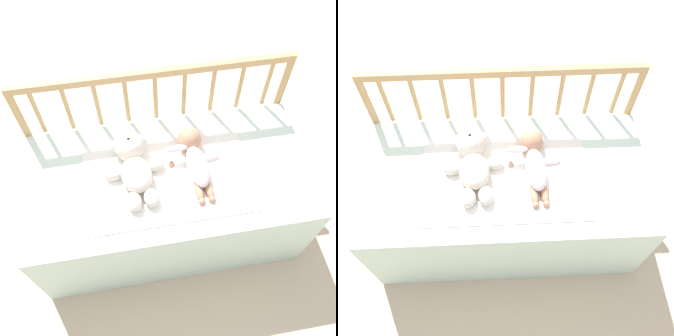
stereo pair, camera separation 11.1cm
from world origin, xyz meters
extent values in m
plane|color=#C6B293|center=(0.00, 0.00, 0.00)|extent=(12.00, 12.00, 0.00)
cube|color=silver|center=(0.00, 0.00, 0.27)|extent=(1.34, 0.67, 0.53)
cylinder|color=tan|center=(-0.65, 0.36, 0.42)|extent=(0.04, 0.04, 0.85)
cylinder|color=tan|center=(0.65, 0.36, 0.42)|extent=(0.04, 0.04, 0.85)
cube|color=tan|center=(0.00, 0.36, 0.83)|extent=(1.31, 0.03, 0.04)
cylinder|color=tan|center=(-0.57, 0.36, 0.67)|extent=(0.02, 0.02, 0.28)
cylinder|color=tan|center=(-0.42, 0.36, 0.67)|extent=(0.02, 0.02, 0.28)
cylinder|color=tan|center=(-0.28, 0.36, 0.67)|extent=(0.02, 0.02, 0.28)
cylinder|color=tan|center=(-0.14, 0.36, 0.67)|extent=(0.02, 0.02, 0.28)
cylinder|color=tan|center=(0.00, 0.36, 0.67)|extent=(0.02, 0.02, 0.28)
cylinder|color=tan|center=(0.14, 0.36, 0.67)|extent=(0.02, 0.02, 0.28)
cylinder|color=tan|center=(0.28, 0.36, 0.67)|extent=(0.02, 0.02, 0.28)
cylinder|color=tan|center=(0.42, 0.36, 0.67)|extent=(0.02, 0.02, 0.28)
cylinder|color=tan|center=(0.57, 0.36, 0.67)|extent=(0.02, 0.02, 0.28)
cube|color=white|center=(-0.01, -0.01, 0.53)|extent=(0.77, 0.49, 0.01)
ellipsoid|color=silver|center=(-0.14, -0.01, 0.58)|extent=(0.16, 0.20, 0.11)
sphere|color=silver|center=(-0.16, 0.13, 0.60)|extent=(0.14, 0.14, 0.14)
sphere|color=beige|center=(-0.16, 0.13, 0.64)|extent=(0.06, 0.06, 0.06)
sphere|color=black|center=(-0.16, 0.13, 0.66)|extent=(0.02, 0.02, 0.02)
sphere|color=silver|center=(-0.22, 0.15, 0.60)|extent=(0.05, 0.05, 0.05)
sphere|color=silver|center=(-0.11, 0.16, 0.60)|extent=(0.05, 0.05, 0.05)
ellipsoid|color=silver|center=(-0.25, 0.02, 0.56)|extent=(0.09, 0.07, 0.06)
ellipsoid|color=silver|center=(-0.05, 0.04, 0.56)|extent=(0.09, 0.07, 0.06)
ellipsoid|color=silver|center=(-0.17, -0.13, 0.56)|extent=(0.08, 0.10, 0.07)
ellipsoid|color=silver|center=(-0.09, -0.13, 0.56)|extent=(0.08, 0.10, 0.07)
ellipsoid|color=white|center=(0.14, -0.01, 0.58)|extent=(0.11, 0.23, 0.10)
sphere|color=tan|center=(0.13, 0.14, 0.59)|extent=(0.12, 0.12, 0.12)
ellipsoid|color=white|center=(0.05, 0.08, 0.61)|extent=(0.10, 0.04, 0.03)
ellipsoid|color=white|center=(0.21, 0.05, 0.55)|extent=(0.10, 0.04, 0.03)
sphere|color=tan|center=(0.02, 0.05, 0.55)|extent=(0.03, 0.03, 0.03)
sphere|color=tan|center=(0.24, 0.06, 0.55)|extent=(0.03, 0.03, 0.03)
ellipsoid|color=tan|center=(0.12, -0.12, 0.55)|extent=(0.04, 0.10, 0.04)
ellipsoid|color=tan|center=(0.17, -0.12, 0.55)|extent=(0.04, 0.10, 0.04)
sphere|color=tan|center=(0.12, -0.17, 0.55)|extent=(0.03, 0.03, 0.03)
sphere|color=tan|center=(0.17, -0.17, 0.55)|extent=(0.03, 0.03, 0.03)
camera|label=1|loc=(-0.15, -0.90, 2.02)|focal=40.00mm
camera|label=2|loc=(-0.04, -0.91, 2.02)|focal=40.00mm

